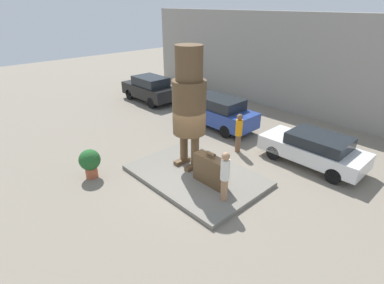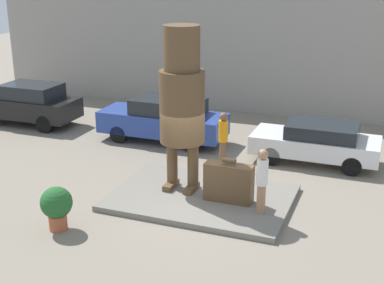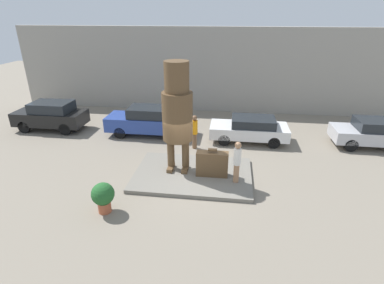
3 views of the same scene
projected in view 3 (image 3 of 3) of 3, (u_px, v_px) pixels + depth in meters
ground_plane at (193, 176)px, 13.19m from camera, size 60.00×60.00×0.00m
pedestal at (193, 174)px, 13.16m from camera, size 5.08×3.53×0.17m
building_backdrop at (211, 70)px, 20.95m from camera, size 28.00×0.60×5.76m
statue_figure at (177, 110)px, 12.36m from camera, size 1.28×1.28×4.74m
giant_suitcase at (212, 164)px, 12.73m from camera, size 1.35×0.45×1.27m
tourist at (237, 160)px, 12.06m from camera, size 0.30×0.30×1.79m
parked_car_black at (51, 115)px, 18.07m from camera, size 4.18×1.75×1.73m
parked_car_blue at (150, 120)px, 17.29m from camera, size 4.79×1.73×1.68m
parked_car_white at (250, 129)px, 16.46m from camera, size 4.22×1.78×1.39m
parked_car_silver at (374, 133)px, 15.76m from camera, size 4.01×1.76×1.51m
planter_pot at (103, 196)px, 10.58m from camera, size 0.82×0.82×1.16m
worker_hivis at (195, 131)px, 15.50m from camera, size 0.31×0.31×1.82m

